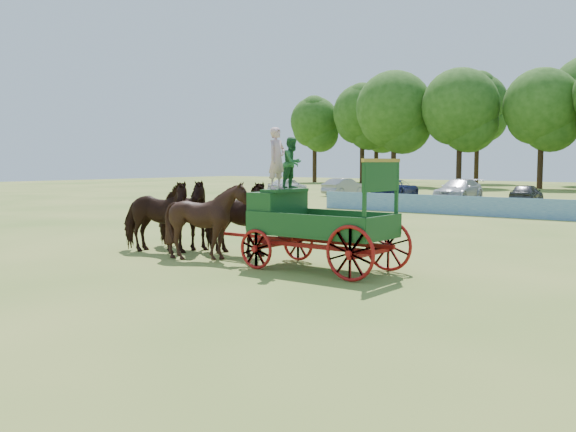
{
  "coord_description": "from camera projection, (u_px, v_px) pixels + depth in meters",
  "views": [
    {
      "loc": [
        8.69,
        -15.29,
        2.92
      ],
      "look_at": [
        -2.96,
        -0.25,
        1.3
      ],
      "focal_mm": 40.0,
      "sensor_mm": 36.0,
      "label": 1
    }
  ],
  "objects": [
    {
      "name": "farm_dray",
      "position": [
        300.0,
        209.0,
        17.57
      ],
      "size": [
        6.0,
        2.0,
        3.84
      ],
      "color": "#AA1111",
      "rests_on": "ground"
    },
    {
      "name": "horse_wheel_right",
      "position": [
        234.0,
        218.0,
        19.84
      ],
      "size": [
        2.86,
        1.48,
        2.33
      ],
      "primitive_type": "imported",
      "rotation": [
        0.0,
        0.0,
        1.65
      ],
      "color": "black",
      "rests_on": "ground"
    },
    {
      "name": "ground",
      "position": [
        379.0,
        268.0,
        17.6
      ],
      "size": [
        160.0,
        160.0,
        0.0
      ],
      "primitive_type": "plane",
      "color": "#AAA24D",
      "rests_on": "ground"
    },
    {
      "name": "horse_lead_right",
      "position": [
        180.0,
        214.0,
        21.3
      ],
      "size": [
        2.78,
        1.3,
        2.33
      ],
      "primitive_type": "imported",
      "rotation": [
        0.0,
        0.0,
        1.56
      ],
      "color": "black",
      "rests_on": "ground"
    },
    {
      "name": "horse_wheel_left",
      "position": [
        208.0,
        221.0,
        18.97
      ],
      "size": [
        2.53,
        2.36,
        2.34
      ],
      "primitive_type": "imported",
      "rotation": [
        0.0,
        0.0,
        1.32
      ],
      "color": "black",
      "rests_on": "ground"
    },
    {
      "name": "sponsor_banner",
      "position": [
        540.0,
        209.0,
        32.34
      ],
      "size": [
        26.0,
        0.08,
        1.05
      ],
      "primitive_type": "cube",
      "color": "#1C549A",
      "rests_on": "ground"
    },
    {
      "name": "horse_lead_left",
      "position": [
        155.0,
        217.0,
        20.44
      ],
      "size": [
        2.99,
        1.91,
        2.33
      ],
      "primitive_type": "imported",
      "rotation": [
        0.0,
        0.0,
        1.83
      ],
      "color": "black",
      "rests_on": "ground"
    }
  ]
}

